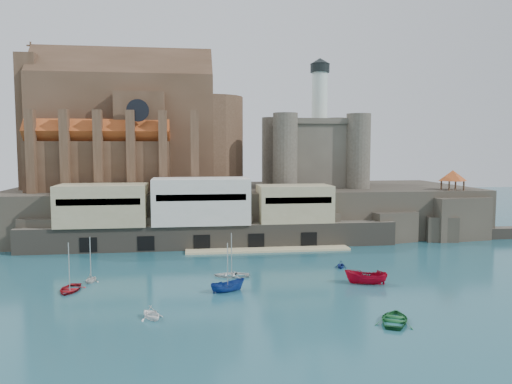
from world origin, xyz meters
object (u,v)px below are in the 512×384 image
at_px(boat_0, 70,291).
at_px(boat_2, 228,291).
at_px(boat_1, 151,318).
at_px(pavilion, 453,177).
at_px(castle_keep, 313,150).
at_px(church, 134,132).

xyz_separation_m(boat_0, boat_2, (20.50, -3.05, 0.00)).
height_order(boat_0, boat_1, boat_0).
bearing_deg(boat_2, pavilion, -76.92).
xyz_separation_m(pavilion, boat_2, (-49.37, -33.14, -12.73)).
bearing_deg(pavilion, castle_keep, 149.82).
height_order(church, pavilion, church).
xyz_separation_m(pavilion, boat_1, (-58.49, -42.38, -12.73)).
height_order(church, boat_0, church).
bearing_deg(boat_0, boat_2, -2.97).
distance_m(castle_keep, pavilion, 30.50).
bearing_deg(boat_2, boat_0, 60.76).
bearing_deg(church, boat_1, -82.52).
bearing_deg(pavilion, boat_0, -156.70).
bearing_deg(castle_keep, church, 178.89).
distance_m(castle_keep, boat_0, 65.63).
relative_size(castle_keep, pavilion, 4.58).
height_order(pavilion, boat_2, pavilion).
bearing_deg(boat_1, pavilion, 4.01).
height_order(boat_0, boat_2, boat_0).
xyz_separation_m(church, castle_keep, (40.21, -0.78, -3.81)).
height_order(church, boat_2, church).
bearing_deg(boat_1, castle_keep, 28.54).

